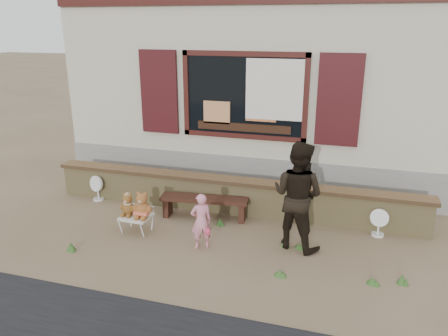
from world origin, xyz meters
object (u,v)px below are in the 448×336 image
(bench, at_px, (204,203))
(child, at_px, (201,221))
(folding_chair, at_px, (136,217))
(adult, at_px, (298,195))
(teddy_bear_right, at_px, (143,204))
(teddy_bear_left, at_px, (128,204))

(bench, distance_m, child, 1.11)
(folding_chair, relative_size, adult, 0.29)
(folding_chair, height_order, teddy_bear_right, teddy_bear_right)
(bench, height_order, adult, adult)
(bench, xyz_separation_m, folding_chair, (-0.93, -0.85, -0.03))
(teddy_bear_left, height_order, teddy_bear_right, teddy_bear_right)
(teddy_bear_right, bearing_deg, bench, 49.32)
(teddy_bear_right, height_order, adult, adult)
(teddy_bear_right, distance_m, adult, 2.56)
(teddy_bear_left, distance_m, child, 1.40)
(bench, relative_size, teddy_bear_left, 4.16)
(adult, bearing_deg, bench, 2.11)
(folding_chair, bearing_deg, child, -7.34)
(child, bearing_deg, folding_chair, -39.20)
(adult, bearing_deg, folding_chair, 26.45)
(teddy_bear_left, height_order, adult, adult)
(folding_chair, bearing_deg, bench, 44.49)
(folding_chair, bearing_deg, teddy_bear_left, 180.00)
(folding_chair, distance_m, teddy_bear_left, 0.26)
(folding_chair, bearing_deg, teddy_bear_right, 0.00)
(teddy_bear_left, bearing_deg, bench, 40.37)
(bench, height_order, teddy_bear_left, teddy_bear_left)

